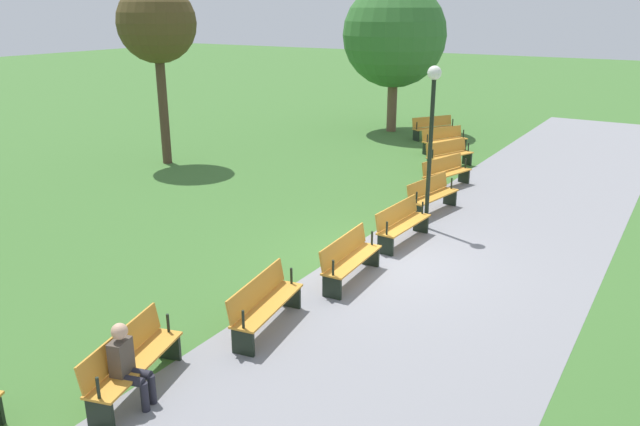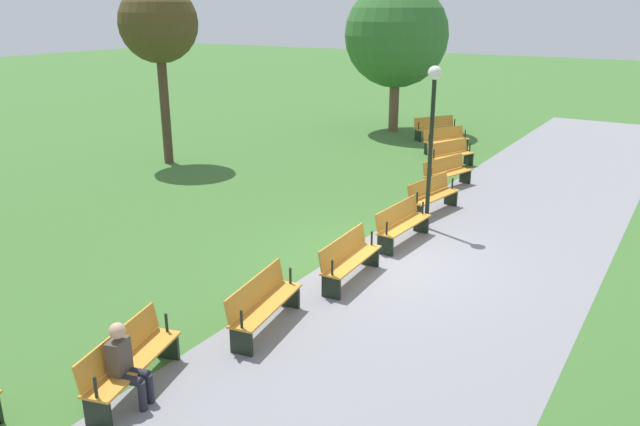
# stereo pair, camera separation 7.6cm
# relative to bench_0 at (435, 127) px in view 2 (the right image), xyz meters

# --- Properties ---
(ground_plane) EXTENTS (120.00, 120.00, 0.00)m
(ground_plane) POSITION_rel_bench_0_xyz_m (12.66, 3.90, -0.48)
(ground_plane) COLOR #3D6B2D
(path_paving) EXTENTS (41.20, 5.08, 0.01)m
(path_paving) POSITION_rel_bench_0_xyz_m (12.66, 5.51, -0.47)
(path_paving) COLOR gray
(path_paving) RESTS_ON ground
(bench_0) EXTENTS (1.80, 1.43, 0.89)m
(bench_0) POSITION_rel_bench_0_xyz_m (0.00, 0.00, 0.00)
(bench_0) COLOR orange
(bench_0) RESTS_ON ground
(bench_1) EXTENTS (1.86, 1.28, 0.89)m
(bench_1) POSITION_rel_bench_0_xyz_m (2.10, 1.24, 0.00)
(bench_1) COLOR orange
(bench_1) RESTS_ON ground
(bench_2) EXTENTS (1.90, 1.12, 0.89)m
(bench_2) POSITION_rel_bench_0_xyz_m (4.32, 2.25, 0.00)
(bench_2) COLOR orange
(bench_2) RESTS_ON ground
(bench_3) EXTENTS (1.91, 0.95, 0.89)m
(bench_3) POSITION_rel_bench_0_xyz_m (6.63, 3.02, 0.00)
(bench_3) COLOR orange
(bench_3) RESTS_ON ground
(bench_4) EXTENTS (1.91, 0.76, 0.89)m
(bench_4) POSITION_rel_bench_0_xyz_m (9.01, 3.53, 0.00)
(bench_4) COLOR orange
(bench_4) RESTS_ON ground
(bench_5) EXTENTS (1.88, 0.57, 0.89)m
(bench_5) POSITION_rel_bench_0_xyz_m (11.44, 3.79, 0.00)
(bench_5) COLOR orange
(bench_5) RESTS_ON ground
(bench_6) EXTENTS (1.88, 0.57, 0.89)m
(bench_6) POSITION_rel_bench_0_xyz_m (13.88, 3.79, 0.00)
(bench_6) COLOR orange
(bench_6) RESTS_ON ground
(bench_7) EXTENTS (1.91, 0.76, 0.89)m
(bench_7) POSITION_rel_bench_0_xyz_m (16.30, 3.53, 0.00)
(bench_7) COLOR orange
(bench_7) RESTS_ON ground
(bench_8) EXTENTS (1.91, 0.95, 0.89)m
(bench_8) POSITION_rel_bench_0_xyz_m (18.69, 3.02, 0.00)
(bench_8) COLOR orange
(bench_8) RESTS_ON ground
(person_seated) EXTENTS (0.43, 0.58, 1.20)m
(person_seated) POSITION_rel_bench_0_xyz_m (18.93, 3.23, 0.16)
(person_seated) COLOR #4C4238
(person_seated) RESTS_ON ground
(tree_2) EXTENTS (2.55, 2.55, 5.89)m
(tree_2) POSITION_rel_bench_0_xyz_m (8.68, -6.24, 4.08)
(tree_2) COLOR #4C3828
(tree_2) RESTS_ON ground
(tree_3) EXTENTS (4.29, 4.29, 6.15)m
(tree_3) POSITION_rel_bench_0_xyz_m (-0.62, -2.18, 3.52)
(tree_3) COLOR brown
(tree_3) RESTS_ON ground
(lamp_post) EXTENTS (0.32, 0.32, 3.86)m
(lamp_post) POSITION_rel_bench_0_xyz_m (10.23, 3.90, 2.23)
(lamp_post) COLOR black
(lamp_post) RESTS_ON ground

